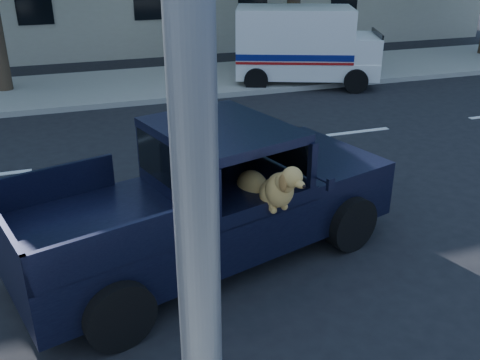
{
  "coord_description": "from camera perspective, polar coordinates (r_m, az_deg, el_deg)",
  "views": [
    {
      "loc": [
        -2.39,
        -6.96,
        4.11
      ],
      "look_at": [
        -0.4,
        -1.01,
        1.28
      ],
      "focal_mm": 40.0,
      "sensor_mm": 36.0,
      "label": 1
    }
  ],
  "objects": [
    {
      "name": "lane_stripes",
      "position": [
        11.98,
        4.15,
        4.16
      ],
      "size": [
        21.6,
        0.14,
        0.01
      ],
      "primitive_type": null,
      "color": "silver",
      "rests_on": "ground"
    },
    {
      "name": "ground",
      "position": [
        8.43,
        0.35,
        -4.93
      ],
      "size": [
        120.0,
        120.0,
        0.0
      ],
      "primitive_type": "plane",
      "color": "black",
      "rests_on": "ground"
    },
    {
      "name": "pickup_truck",
      "position": [
        7.36,
        -4.03,
        -3.95
      ],
      "size": [
        5.63,
        3.47,
        1.89
      ],
      "rotation": [
        0.0,
        0.0,
        0.29
      ],
      "color": "black",
      "rests_on": "ground"
    },
    {
      "name": "mail_truck",
      "position": [
        16.77,
        6.71,
        13.44
      ],
      "size": [
        4.61,
        3.33,
        2.3
      ],
      "rotation": [
        0.0,
        0.0,
        -0.37
      ],
      "color": "silver",
      "rests_on": "ground"
    },
    {
      "name": "far_sidewalk",
      "position": [
        16.83,
        -10.01,
        10.03
      ],
      "size": [
        60.0,
        4.0,
        0.15
      ],
      "primitive_type": "cube",
      "color": "gray",
      "rests_on": "ground"
    }
  ]
}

